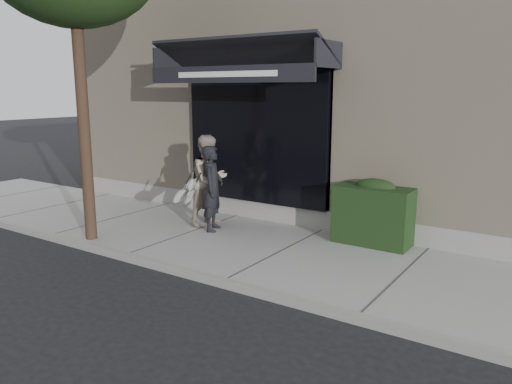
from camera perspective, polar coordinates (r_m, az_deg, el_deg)
The scene contains 7 objects.
ground at distance 8.38m, azimuth 2.94°, elevation -7.48°, with size 80.00×80.00×0.00m, color black.
sidewalk at distance 8.36m, azimuth 2.94°, elevation -7.09°, with size 20.00×3.00×0.12m, color gray.
curb at distance 7.15m, azimuth -3.55°, elevation -10.33°, with size 20.00×0.10×0.14m, color gray.
building_facade at distance 12.44m, azimuth 15.07°, elevation 11.24°, with size 14.30×8.04×5.64m.
hedge at distance 8.83m, azimuth 13.33°, elevation -2.33°, with size 1.30×0.70×1.14m.
pedestrian_front at distance 9.37m, azimuth -5.03°, elevation 0.41°, with size 0.87×0.89×1.61m.
pedestrian_back at distance 9.76m, azimuth -5.33°, elevation 1.34°, with size 0.78×0.94×1.77m.
Camera 1 is at (4.04, -6.81, 2.75)m, focal length 35.00 mm.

